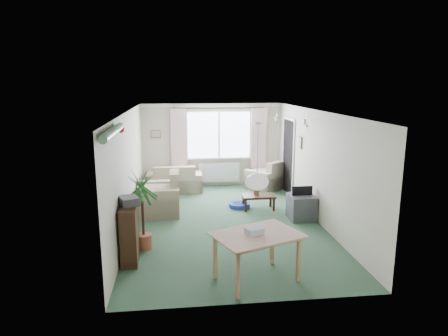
{
  "coord_description": "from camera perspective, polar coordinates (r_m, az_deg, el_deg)",
  "views": [
    {
      "loc": [
        -1.01,
        -8.15,
        2.97
      ],
      "look_at": [
        0.0,
        0.3,
        1.15
      ],
      "focal_mm": 32.0,
      "sensor_mm": 36.0,
      "label": 1
    }
  ],
  "objects": [
    {
      "name": "armchair_left",
      "position": [
        9.35,
        -9.59,
        -3.5
      ],
      "size": [
        1.03,
        1.09,
        0.97
      ],
      "primitive_type": "cube",
      "rotation": [
        0.0,
        0.0,
        -1.57
      ],
      "color": "beige",
      "rests_on": "ground"
    },
    {
      "name": "curtain_left",
      "position": [
        11.41,
        -6.44,
        3.43
      ],
      "size": [
        0.45,
        0.08,
        2.0
      ],
      "primitive_type": "cube",
      "color": "beige"
    },
    {
      "name": "sofa",
      "position": [
        11.2,
        -7.09,
        -1.4
      ],
      "size": [
        1.51,
        0.8,
        0.75
      ],
      "primitive_type": "cube",
      "rotation": [
        0.0,
        0.0,
        3.14
      ],
      "color": "beige",
      "rests_on": "ground"
    },
    {
      "name": "coffee_table",
      "position": [
        9.61,
        4.93,
        -4.89
      ],
      "size": [
        0.78,
        0.43,
        0.35
      ],
      "primitive_type": "cube",
      "rotation": [
        0.0,
        0.0,
        0.0
      ],
      "color": "black",
      "rests_on": "ground"
    },
    {
      "name": "doorway",
      "position": [
        10.95,
        9.18,
        1.56
      ],
      "size": [
        0.03,
        0.95,
        2.0
      ],
      "primitive_type": "cube",
      "color": "black"
    },
    {
      "name": "houseplant",
      "position": [
        7.35,
        -11.55,
        -5.94
      ],
      "size": [
        0.65,
        0.65,
        1.46
      ],
      "primitive_type": "cylinder",
      "rotation": [
        0.0,
        0.0,
        0.04
      ],
      "color": "#1C5326",
      "rests_on": "ground"
    },
    {
      "name": "bauble_cluster_b",
      "position": [
        8.3,
        11.61,
        6.65
      ],
      "size": [
        0.2,
        0.2,
        0.2
      ],
      "primitive_type": "sphere",
      "color": "silver"
    },
    {
      "name": "bookshelf",
      "position": [
        7.02,
        -13.33,
        -8.99
      ],
      "size": [
        0.29,
        0.81,
        0.97
      ],
      "primitive_type": "cube",
      "rotation": [
        0.0,
        0.0,
        0.03
      ],
      "color": "black",
      "rests_on": "ground"
    },
    {
      "name": "armchair_corner",
      "position": [
        11.45,
        5.91,
        -0.94
      ],
      "size": [
        1.24,
        1.24,
        0.81
      ],
      "primitive_type": "cube",
      "rotation": [
        0.0,
        0.0,
        3.84
      ],
      "color": "#C1A792",
      "rests_on": "ground"
    },
    {
      "name": "ground",
      "position": [
        8.73,
        0.23,
        -7.81
      ],
      "size": [
        6.5,
        6.5,
        0.0
      ],
      "primitive_type": "plane",
      "color": "#2D4B35"
    },
    {
      "name": "curtain_rod",
      "position": [
        11.39,
        -0.7,
        8.55
      ],
      "size": [
        2.6,
        0.03,
        0.03
      ],
      "primitive_type": "cube",
      "color": "black"
    },
    {
      "name": "pet_bed",
      "position": [
        9.79,
        2.2,
        -5.29
      ],
      "size": [
        0.67,
        0.67,
        0.1
      ],
      "primitive_type": "cylinder",
      "rotation": [
        0.0,
        0.0,
        -0.4
      ],
      "color": "navy",
      "rests_on": "ground"
    },
    {
      "name": "hifi_box",
      "position": [
        6.86,
        -13.43,
        -4.59
      ],
      "size": [
        0.39,
        0.43,
        0.14
      ],
      "primitive_type": "cube",
      "rotation": [
        0.0,
        0.0,
        0.38
      ],
      "color": "#3B3B40",
      "rests_on": "bookshelf"
    },
    {
      "name": "radiator",
      "position": [
        11.69,
        -0.7,
        -0.63
      ],
      "size": [
        1.2,
        0.1,
        0.55
      ],
      "primitive_type": "cube",
      "color": "white"
    },
    {
      "name": "dining_table",
      "position": [
        6.24,
        4.68,
        -12.65
      ],
      "size": [
        1.37,
        1.16,
        0.73
      ],
      "primitive_type": "cube",
      "rotation": [
        0.0,
        0.0,
        0.38
      ],
      "color": "tan",
      "rests_on": "ground"
    },
    {
      "name": "tv_cube",
      "position": [
        9.05,
        10.99,
        -5.5
      ],
      "size": [
        0.55,
        0.6,
        0.55
      ],
      "primitive_type": "cube",
      "rotation": [
        0.0,
        0.0,
        0.01
      ],
      "color": "#333337",
      "rests_on": "ground"
    },
    {
      "name": "pendant_lamp",
      "position": [
        6.16,
        4.72,
        -1.98
      ],
      "size": [
        0.36,
        0.36,
        0.36
      ],
      "primitive_type": "sphere",
      "color": "white"
    },
    {
      "name": "bauble_cluster_a",
      "position": [
        9.37,
        7.55,
        7.38
      ],
      "size": [
        0.2,
        0.2,
        0.2
      ],
      "primitive_type": "sphere",
      "color": "silver"
    },
    {
      "name": "window",
      "position": [
        11.54,
        -0.73,
        4.75
      ],
      "size": [
        1.8,
        0.03,
        1.3
      ],
      "primitive_type": "cube",
      "color": "white"
    },
    {
      "name": "gift_box",
      "position": [
        6.07,
        4.36,
        -9.04
      ],
      "size": [
        0.29,
        0.25,
        0.12
      ],
      "primitive_type": "cube",
      "rotation": [
        0.0,
        0.0,
        0.33
      ],
      "color": "silver",
      "rests_on": "dining_table"
    },
    {
      "name": "tinsel_garland",
      "position": [
        5.96,
        -15.63,
        4.98
      ],
      "size": [
        1.6,
        1.6,
        0.12
      ],
      "primitive_type": "cylinder",
      "color": "#196626"
    },
    {
      "name": "wall_picture_back",
      "position": [
        11.48,
        -9.73,
        4.8
      ],
      "size": [
        0.28,
        0.03,
        0.22
      ],
      "primitive_type": "cube",
      "color": "brown"
    },
    {
      "name": "wall_picture_right",
      "position": [
        9.92,
        10.83,
        3.63
      ],
      "size": [
        0.03,
        0.24,
        0.3
      ],
      "primitive_type": "cube",
      "color": "brown"
    },
    {
      "name": "photo_frame",
      "position": [
        9.56,
        4.66,
        -3.38
      ],
      "size": [
        0.12,
        0.05,
        0.16
      ],
      "primitive_type": "cube",
      "rotation": [
        0.0,
        0.0,
        -0.29
      ],
      "color": "brown",
      "rests_on": "coffee_table"
    },
    {
      "name": "curtain_right",
      "position": [
        11.65,
        4.97,
        3.64
      ],
      "size": [
        0.45,
        0.08,
        2.0
      ],
      "primitive_type": "cube",
      "color": "beige"
    }
  ]
}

